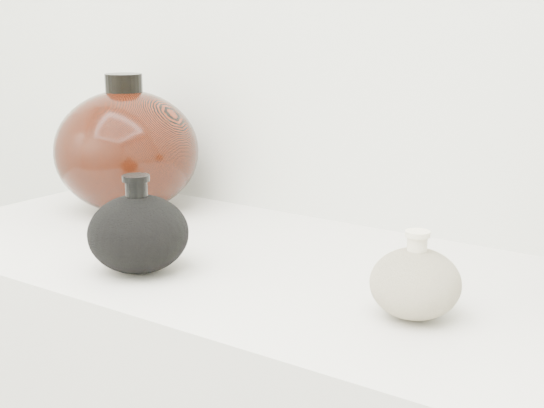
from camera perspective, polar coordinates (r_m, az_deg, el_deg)
The scene contains 3 objects.
black_gourd_vase at distance 1.04m, azimuth -10.03°, elevation -2.15°, with size 0.16×0.16×0.13m.
cream_gourd_vase at distance 0.89m, azimuth 10.74°, elevation -5.84°, with size 0.12×0.12×0.10m.
left_round_pot at distance 1.36m, azimuth -10.87°, elevation 3.98°, with size 0.33×0.33×0.24m.
Camera 1 is at (0.58, 0.12, 1.24)m, focal length 50.00 mm.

